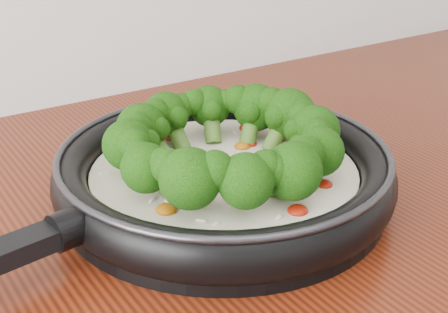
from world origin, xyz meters
TOP-DOWN VIEW (x-y plane):
  - skillet at (-0.12, 1.12)m, footprint 0.56×0.40m

SIDE VIEW (x-z plane):
  - skillet at x=-0.12m, z-range 0.89..0.99m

